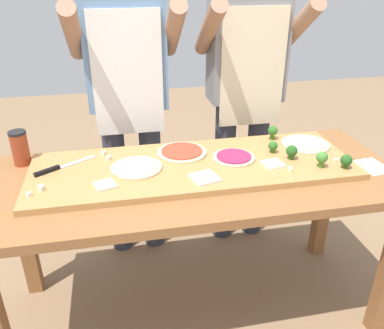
{
  "coord_description": "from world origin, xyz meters",
  "views": [
    {
      "loc": [
        -0.31,
        -1.46,
        1.57
      ],
      "look_at": [
        -0.01,
        0.05,
        0.8
      ],
      "focal_mm": 37.18,
      "sensor_mm": 36.0,
      "label": 1
    }
  ],
  "objects_px": {
    "pizza_whole_tomato_red": "(182,152)",
    "pizza_slice_far_left": "(105,185)",
    "pizza_whole_beet_magenta": "(234,157)",
    "recipe_note": "(373,166)",
    "broccoli_floret_back_mid": "(322,158)",
    "cheese_crumble_c": "(104,153)",
    "pizza_slice_near_left": "(205,178)",
    "cheese_crumble_a": "(109,158)",
    "broccoli_floret_front_left": "(273,131)",
    "cheese_crumble_d": "(336,160)",
    "pizza_whole_white_garlic": "(136,167)",
    "prep_table": "(196,196)",
    "broccoli_floret_center_right": "(292,151)",
    "cheese_crumble_e": "(41,188)",
    "chefs_knife": "(57,168)",
    "cheese_crumble_f": "(29,194)",
    "broccoli_floret_back_right": "(273,146)",
    "sauce_jar": "(20,148)",
    "pizza_slice_far_right": "(273,164)",
    "broccoli_floret_front_mid": "(346,161)",
    "cheese_crumble_b": "(290,169)",
    "cook_right": "(246,82)"
  },
  "relations": [
    {
      "from": "pizza_slice_far_left",
      "to": "cheese_crumble_a",
      "type": "height_order",
      "value": "cheese_crumble_a"
    },
    {
      "from": "prep_table",
      "to": "broccoli_floret_center_right",
      "type": "distance_m",
      "value": 0.47
    },
    {
      "from": "broccoli_floret_front_mid",
      "to": "cheese_crumble_a",
      "type": "height_order",
      "value": "broccoli_floret_front_mid"
    },
    {
      "from": "pizza_whole_beet_magenta",
      "to": "recipe_note",
      "type": "xyz_separation_m",
      "value": [
        0.6,
        -0.15,
        -0.03
      ]
    },
    {
      "from": "cheese_crumble_d",
      "to": "cheese_crumble_f",
      "type": "bearing_deg",
      "value": -178.33
    },
    {
      "from": "pizza_whole_white_garlic",
      "to": "pizza_slice_near_left",
      "type": "bearing_deg",
      "value": -29.18
    },
    {
      "from": "broccoli_floret_front_mid",
      "to": "broccoli_floret_back_right",
      "type": "bearing_deg",
      "value": 139.43
    },
    {
      "from": "cheese_crumble_b",
      "to": "cheese_crumble_c",
      "type": "bearing_deg",
      "value": 157.51
    },
    {
      "from": "broccoli_floret_front_left",
      "to": "cheese_crumble_f",
      "type": "xyz_separation_m",
      "value": [
        -1.09,
        -0.33,
        -0.03
      ]
    },
    {
      "from": "broccoli_floret_center_right",
      "to": "recipe_note",
      "type": "distance_m",
      "value": 0.37
    },
    {
      "from": "broccoli_floret_front_left",
      "to": "recipe_note",
      "type": "distance_m",
      "value": 0.48
    },
    {
      "from": "pizza_whole_tomato_red",
      "to": "pizza_slice_near_left",
      "type": "xyz_separation_m",
      "value": [
        0.05,
        -0.26,
        -0.0
      ]
    },
    {
      "from": "pizza_slice_near_left",
      "to": "broccoli_floret_center_right",
      "type": "distance_m",
      "value": 0.43
    },
    {
      "from": "broccoli_floret_front_left",
      "to": "cheese_crumble_d",
      "type": "bearing_deg",
      "value": -58.93
    },
    {
      "from": "cheese_crumble_b",
      "to": "pizza_whole_beet_magenta",
      "type": "bearing_deg",
      "value": 140.9
    },
    {
      "from": "broccoli_floret_front_mid",
      "to": "broccoli_floret_center_right",
      "type": "xyz_separation_m",
      "value": [
        -0.19,
        0.13,
        0.0
      ]
    },
    {
      "from": "chefs_knife",
      "to": "recipe_note",
      "type": "height_order",
      "value": "chefs_knife"
    },
    {
      "from": "broccoli_floret_front_mid",
      "to": "pizza_slice_near_left",
      "type": "bearing_deg",
      "value": 177.92
    },
    {
      "from": "pizza_slice_far_left",
      "to": "recipe_note",
      "type": "xyz_separation_m",
      "value": [
        1.16,
        -0.01,
        -0.03
      ]
    },
    {
      "from": "pizza_slice_near_left",
      "to": "cheese_crumble_c",
      "type": "distance_m",
      "value": 0.51
    },
    {
      "from": "broccoli_floret_front_left",
      "to": "sauce_jar",
      "type": "distance_m",
      "value": 1.17
    },
    {
      "from": "broccoli_floret_back_right",
      "to": "broccoli_floret_center_right",
      "type": "xyz_separation_m",
      "value": [
        0.06,
        -0.08,
        0.01
      ]
    },
    {
      "from": "chefs_knife",
      "to": "pizza_whole_tomato_red",
      "type": "xyz_separation_m",
      "value": [
        0.54,
        0.05,
        0.0
      ]
    },
    {
      "from": "prep_table",
      "to": "cheese_crumble_b",
      "type": "distance_m",
      "value": 0.42
    },
    {
      "from": "cheese_crumble_c",
      "to": "cook_right",
      "type": "bearing_deg",
      "value": 24.3
    },
    {
      "from": "cook_right",
      "to": "broccoli_floret_back_right",
      "type": "bearing_deg",
      "value": -92.18
    },
    {
      "from": "pizza_slice_near_left",
      "to": "cheese_crumble_a",
      "type": "distance_m",
      "value": 0.46
    },
    {
      "from": "pizza_slice_far_right",
      "to": "cheese_crumble_f",
      "type": "distance_m",
      "value": 0.99
    },
    {
      "from": "cook_right",
      "to": "cheese_crumble_e",
      "type": "bearing_deg",
      "value": -148.24
    },
    {
      "from": "broccoli_floret_center_right",
      "to": "cheese_crumble_c",
      "type": "height_order",
      "value": "broccoli_floret_center_right"
    },
    {
      "from": "pizza_slice_far_left",
      "to": "cheese_crumble_d",
      "type": "relative_size",
      "value": 4.62
    },
    {
      "from": "pizza_whole_beet_magenta",
      "to": "cheese_crumble_e",
      "type": "relative_size",
      "value": 9.17
    },
    {
      "from": "cheese_crumble_a",
      "to": "sauce_jar",
      "type": "height_order",
      "value": "sauce_jar"
    },
    {
      "from": "sauce_jar",
      "to": "cheese_crumble_b",
      "type": "bearing_deg",
      "value": -17.25
    },
    {
      "from": "pizza_whole_white_garlic",
      "to": "cheese_crumble_d",
      "type": "xyz_separation_m",
      "value": [
        0.86,
        -0.11,
        0.0
      ]
    },
    {
      "from": "recipe_note",
      "to": "cheese_crumble_c",
      "type": "bearing_deg",
      "value": 165.46
    },
    {
      "from": "cheese_crumble_e",
      "to": "cheese_crumble_f",
      "type": "distance_m",
      "value": 0.05
    },
    {
      "from": "cheese_crumble_e",
      "to": "chefs_knife",
      "type": "bearing_deg",
      "value": 75.99
    },
    {
      "from": "prep_table",
      "to": "pizza_slice_far_right",
      "type": "relative_size",
      "value": 21.47
    },
    {
      "from": "pizza_whole_tomato_red",
      "to": "pizza_slice_far_left",
      "type": "bearing_deg",
      "value": -145.36
    },
    {
      "from": "broccoli_floret_front_left",
      "to": "cheese_crumble_e",
      "type": "height_order",
      "value": "broccoli_floret_front_left"
    },
    {
      "from": "pizza_whole_tomato_red",
      "to": "cheese_crumble_b",
      "type": "relative_size",
      "value": 13.22
    },
    {
      "from": "pizza_whole_tomato_red",
      "to": "pizza_slice_far_left",
      "type": "distance_m",
      "value": 0.42
    },
    {
      "from": "broccoli_floret_back_right",
      "to": "cheese_crumble_f",
      "type": "xyz_separation_m",
      "value": [
        -1.04,
        -0.19,
        -0.02
      ]
    },
    {
      "from": "prep_table",
      "to": "pizza_whole_tomato_red",
      "type": "bearing_deg",
      "value": 100.9
    },
    {
      "from": "broccoli_floret_center_right",
      "to": "cheese_crumble_a",
      "type": "height_order",
      "value": "broccoli_floret_center_right"
    },
    {
      "from": "prep_table",
      "to": "broccoli_floret_back_mid",
      "type": "xyz_separation_m",
      "value": [
        0.53,
        -0.09,
        0.18
      ]
    },
    {
      "from": "broccoli_floret_back_mid",
      "to": "cheese_crumble_c",
      "type": "bearing_deg",
      "value": 161.23
    },
    {
      "from": "pizza_slice_near_left",
      "to": "recipe_note",
      "type": "relative_size",
      "value": 0.68
    },
    {
      "from": "broccoli_floret_back_mid",
      "to": "cook_right",
      "type": "bearing_deg",
      "value": 100.99
    }
  ]
}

